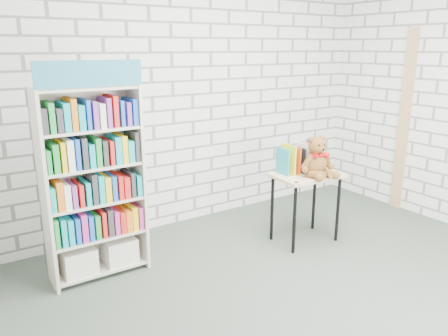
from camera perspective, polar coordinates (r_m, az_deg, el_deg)
ground at (r=3.63m, az=12.87°, el=-16.20°), size 4.50×4.50×0.00m
room_shell at (r=3.11m, az=14.89°, el=13.13°), size 4.52×4.02×2.81m
bookshelf at (r=3.72m, az=-16.72°, el=-1.81°), size 0.80×0.31×1.79m
display_table at (r=4.34m, az=10.69°, el=-1.97°), size 0.68×0.49×0.70m
table_books at (r=4.36m, az=9.94°, el=1.30°), size 0.46×0.23×0.27m
teddy_bear at (r=4.22m, az=12.13°, el=1.00°), size 0.35×0.34×0.39m
door_trim at (r=5.52m, az=22.48°, el=5.63°), size 0.05×0.12×2.10m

